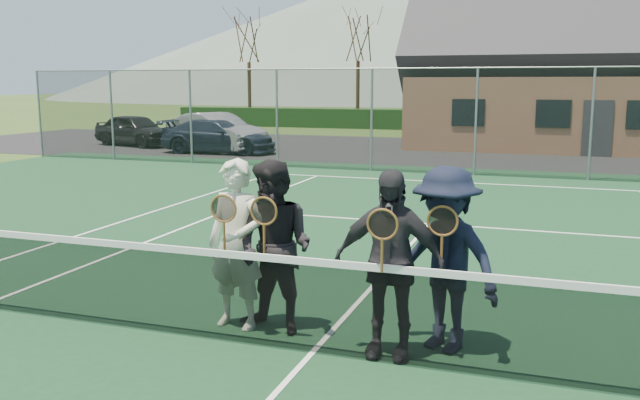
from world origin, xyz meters
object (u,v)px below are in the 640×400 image
object	(u,v)px
car_a	(136,130)
player_a	(236,244)
player_c	(389,264)
player_b	(275,247)
tennis_net	(312,302)
clubhouse	(610,47)
car_c	(218,136)
car_b	(216,132)
player_d	(446,260)

from	to	relation	value
car_a	player_a	bearing A→B (deg)	-126.41
player_c	player_b	bearing A→B (deg)	169.19
tennis_net	clubhouse	world-z (taller)	clubhouse
car_c	tennis_net	bearing A→B (deg)	-152.69
car_b	player_b	world-z (taller)	player_b
player_b	car_b	bearing A→B (deg)	119.51
car_a	player_c	size ratio (longest dim) A/B	2.16
car_c	player_d	distance (m)	19.52
player_b	player_d	bearing A→B (deg)	2.85
car_c	clubhouse	world-z (taller)	clubhouse
car_c	player_c	bearing A→B (deg)	-150.64
car_b	clubhouse	xyz separation A→B (m)	(14.15, 6.63, 3.26)
car_a	car_b	bearing A→B (deg)	-85.64
car_a	car_c	world-z (taller)	car_a
player_d	clubhouse	bearing A→B (deg)	83.12
car_c	player_c	size ratio (longest dim) A/B	2.40
tennis_net	player_d	size ratio (longest dim) A/B	6.49
car_a	player_b	bearing A→B (deg)	-125.51
car_c	player_a	size ratio (longest dim) A/B	2.40
car_b	player_b	bearing A→B (deg)	-127.82
car_b	tennis_net	bearing A→B (deg)	-127.04
car_a	clubhouse	bearing A→B (deg)	-56.00
player_b	player_c	xyz separation A→B (m)	(1.26, -0.24, 0.00)
clubhouse	player_c	bearing A→B (deg)	-97.93
player_b	player_d	xyz separation A→B (m)	(1.74, 0.09, -0.00)
car_b	tennis_net	xyz separation A→B (m)	(10.15, -17.37, -0.19)
tennis_net	player_b	bearing A→B (deg)	141.90
clubhouse	player_b	world-z (taller)	clubhouse
player_c	car_b	bearing A→B (deg)	122.26
car_a	player_d	bearing A→B (deg)	-122.05
car_c	player_a	world-z (taller)	player_a
car_c	tennis_net	distance (m)	19.35
tennis_net	clubhouse	distance (m)	24.57
car_c	tennis_net	size ratio (longest dim) A/B	0.37
player_a	player_b	distance (m)	0.43
player_b	car_c	bearing A→B (deg)	119.32
car_b	clubhouse	bearing A→B (deg)	-42.21
car_c	player_c	distance (m)	19.54
tennis_net	player_a	xyz separation A→B (m)	(-1.00, 0.43, 0.38)
tennis_net	player_d	xyz separation A→B (m)	(1.17, 0.53, 0.38)
car_b	player_c	distance (m)	20.30
car_c	tennis_net	xyz separation A→B (m)	(9.72, -16.74, -0.09)
player_b	player_a	bearing A→B (deg)	-178.55
clubhouse	car_a	bearing A→B (deg)	-162.76
car_b	player_a	size ratio (longest dim) A/B	2.46
car_b	car_c	bearing A→B (deg)	-123.03
car_a	player_b	world-z (taller)	player_b
tennis_net	player_a	bearing A→B (deg)	156.59
car_c	player_b	xyz separation A→B (m)	(9.15, -16.29, 0.29)
car_c	clubhouse	distance (m)	15.88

